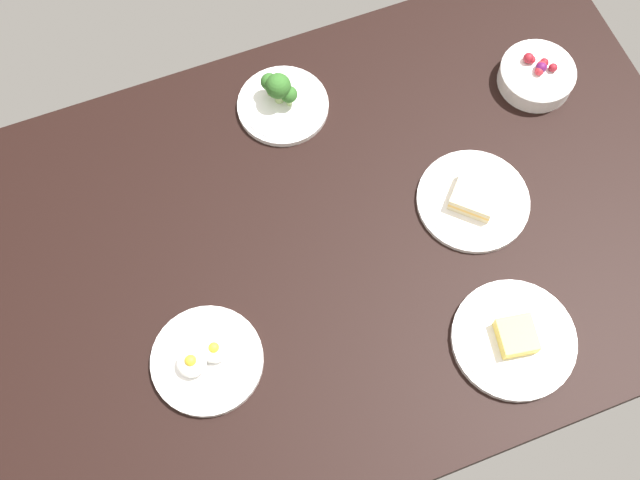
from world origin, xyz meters
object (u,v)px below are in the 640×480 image
at_px(plate_sandwich, 474,199).
at_px(bowl_berries, 537,75).
at_px(plate_broccoli, 282,100).
at_px(plate_eggs, 206,360).
at_px(plate_cheese, 514,339).

height_order(plate_sandwich, bowl_berries, bowl_berries).
relative_size(plate_sandwich, plate_broccoli, 1.17).
xyz_separation_m(plate_eggs, plate_cheese, (-0.50, 0.15, -0.00)).
relative_size(plate_broccoli, plate_cheese, 0.83).
xyz_separation_m(plate_sandwich, plate_broccoli, (0.26, -0.32, 0.01)).
bearing_deg(plate_sandwich, plate_broccoli, -51.31).
relative_size(plate_sandwich, bowl_berries, 1.40).
bearing_deg(plate_sandwich, plate_eggs, 11.38).
distance_m(plate_sandwich, plate_broccoli, 0.41).
bearing_deg(plate_cheese, plate_sandwich, -100.41).
height_order(bowl_berries, plate_broccoli, plate_broccoli).
height_order(bowl_berries, plate_cheese, bowl_berries).
height_order(plate_broccoli, plate_cheese, plate_broccoli).
xyz_separation_m(plate_sandwich, plate_cheese, (0.05, 0.26, -0.00)).
relative_size(plate_eggs, plate_broccoli, 1.08).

